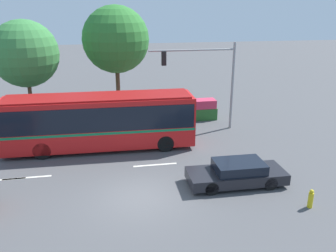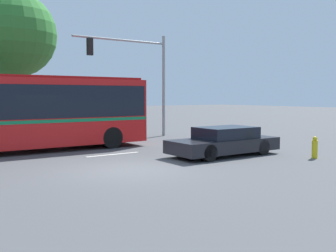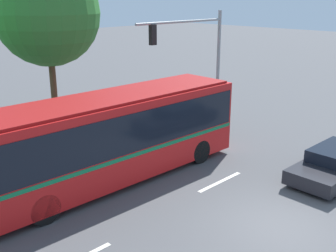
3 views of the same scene
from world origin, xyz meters
TOP-DOWN VIEW (x-y plane):
  - ground_plane at (0.00, 0.00)m, footprint 140.00×140.00m
  - city_bus at (-1.71, 6.27)m, footprint 11.32×2.79m
  - traffic_light_pole at (5.79, 8.46)m, footprint 5.87×0.24m
  - flowering_hedge at (3.55, 10.85)m, footprint 6.92×1.12m
  - street_tree_centre at (-0.30, 12.56)m, footprint 4.92×4.92m
  - lane_stripe_near at (1.18, 3.25)m, footprint 2.40×0.16m

SIDE VIEW (x-z plane):
  - ground_plane at x=0.00m, z-range 0.00..0.00m
  - lane_stripe_near at x=1.18m, z-range 0.00..0.01m
  - flowering_hedge at x=3.55m, z-range -0.01..1.52m
  - city_bus at x=-1.71m, z-range 0.23..3.52m
  - traffic_light_pole at x=5.79m, z-range 0.99..7.01m
  - street_tree_centre at x=-0.30m, z-range 1.73..10.14m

